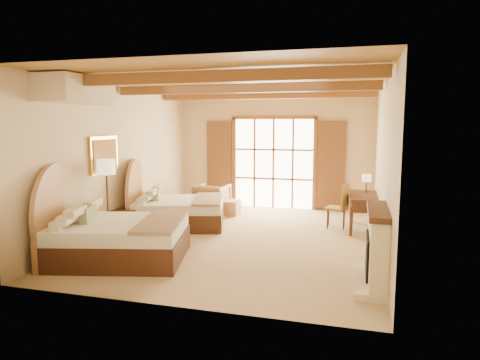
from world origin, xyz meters
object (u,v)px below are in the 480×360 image
(nightstand, at_px, (125,222))
(bed_near, at_px, (110,234))
(desk, at_px, (364,211))
(armchair, at_px, (212,198))
(bed_far, at_px, (172,208))

(nightstand, bearing_deg, bed_near, -69.59)
(bed_near, relative_size, desk, 1.75)
(nightstand, bearing_deg, armchair, 67.42)
(bed_near, bearing_deg, desk, 24.67)
(nightstand, bearing_deg, desk, 19.01)
(bed_far, distance_m, nightstand, 1.21)
(bed_near, distance_m, armchair, 4.27)
(bed_far, distance_m, armchair, 1.72)
(desk, bearing_deg, bed_far, -171.84)
(desk, bearing_deg, bed_near, -144.57)
(armchair, bearing_deg, desk, 171.60)
(bed_near, distance_m, bed_far, 2.58)
(bed_near, bearing_deg, nightstand, 98.39)
(bed_near, distance_m, desk, 5.52)
(bed_near, height_order, desk, bed_near)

